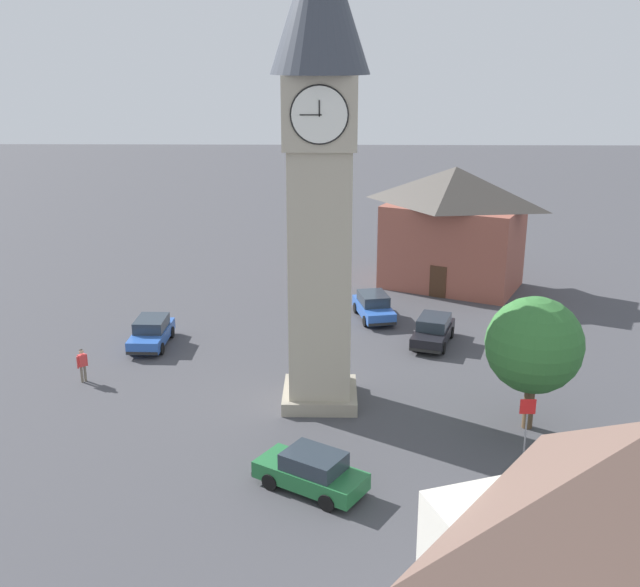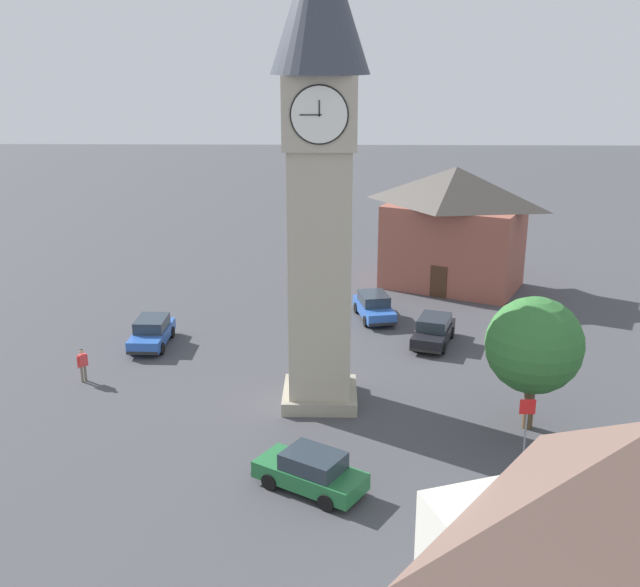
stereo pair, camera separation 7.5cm
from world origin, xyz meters
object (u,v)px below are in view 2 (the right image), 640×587
object	(u,v)px
clock_tower	(320,134)
car_blue_kerb	(311,471)
car_red_corner	(374,306)
pedestrian	(83,362)
car_silver_kerb	(434,331)
road_sign	(526,421)
car_white_side	(152,332)
building_terrace_right	(454,227)
tree	(534,345)

from	to	relation	value
clock_tower	car_blue_kerb	bearing A→B (deg)	88.52
car_blue_kerb	car_red_corner	distance (m)	19.03
pedestrian	car_silver_kerb	bearing A→B (deg)	-163.10
car_red_corner	road_sign	distance (m)	17.63
clock_tower	pedestrian	xyz separation A→B (m)	(11.50, -1.93, -11.06)
car_white_side	building_terrace_right	world-z (taller)	building_terrace_right
clock_tower	car_white_side	size ratio (longest dim) A/B	4.96
car_blue_kerb	car_silver_kerb	bearing A→B (deg)	-113.07
clock_tower	car_blue_kerb	size ratio (longest dim) A/B	4.70
car_silver_kerb	tree	size ratio (longest dim) A/B	0.77
car_blue_kerb	tree	xyz separation A→B (m)	(-9.07, -5.01, 2.99)
car_white_side	road_sign	world-z (taller)	road_sign
car_silver_kerb	car_red_corner	bearing A→B (deg)	-53.22
car_silver_kerb	building_terrace_right	size ratio (longest dim) A/B	0.42
car_silver_kerb	tree	world-z (taller)	tree
car_white_side	car_red_corner	bearing A→B (deg)	-159.50
car_blue_kerb	car_silver_kerb	distance (m)	15.96
car_blue_kerb	road_sign	world-z (taller)	road_sign
pedestrian	building_terrace_right	distance (m)	25.96
building_terrace_right	car_silver_kerb	bearing A→B (deg)	76.82
road_sign	car_blue_kerb	bearing A→B (deg)	12.96
car_blue_kerb	pedestrian	xyz separation A→B (m)	(11.31, -9.34, 0.25)
clock_tower	road_sign	bearing A→B (deg)	145.17
pedestrian	clock_tower	bearing A→B (deg)	170.49
car_red_corner	car_white_side	bearing A→B (deg)	20.50
tree	road_sign	xyz separation A→B (m)	(0.91, 3.13, -1.85)
car_white_side	pedestrian	world-z (taller)	pedestrian
car_white_side	road_sign	size ratio (longest dim) A/B	1.49
tree	road_sign	distance (m)	3.75
car_red_corner	building_terrace_right	xyz separation A→B (m)	(-5.58, -6.72, 3.39)
tree	building_terrace_right	size ratio (longest dim) A/B	0.54
car_red_corner	tree	size ratio (longest dim) A/B	0.76
car_white_side	building_terrace_right	size ratio (longest dim) A/B	0.39
pedestrian	road_sign	size ratio (longest dim) A/B	0.60
car_red_corner	car_silver_kerb	bearing A→B (deg)	126.78
car_blue_kerb	tree	size ratio (longest dim) A/B	0.76
car_red_corner	pedestrian	size ratio (longest dim) A/B	2.59
clock_tower	road_sign	distance (m)	14.05
car_red_corner	road_sign	bearing A→B (deg)	106.34
pedestrian	road_sign	bearing A→B (deg)	159.01
car_silver_kerb	pedestrian	distance (m)	18.36
building_terrace_right	car_white_side	bearing A→B (deg)	32.34
car_silver_kerb	tree	xyz separation A→B (m)	(-2.82, 9.68, 2.99)
car_silver_kerb	car_red_corner	xyz separation A→B (m)	(3.05, -4.08, 0.00)
car_blue_kerb	building_terrace_right	size ratio (longest dim) A/B	0.41
tree	car_red_corner	bearing A→B (deg)	-66.91
car_blue_kerb	pedestrian	world-z (taller)	pedestrian
clock_tower	tree	distance (m)	12.40
car_blue_kerb	tree	distance (m)	10.78
building_terrace_right	road_sign	distance (m)	23.72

